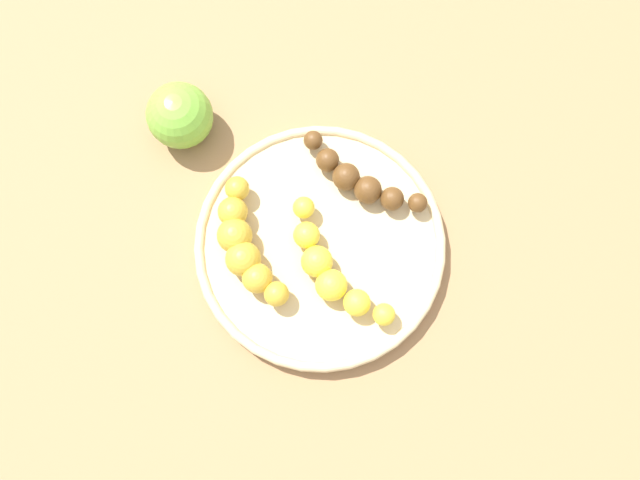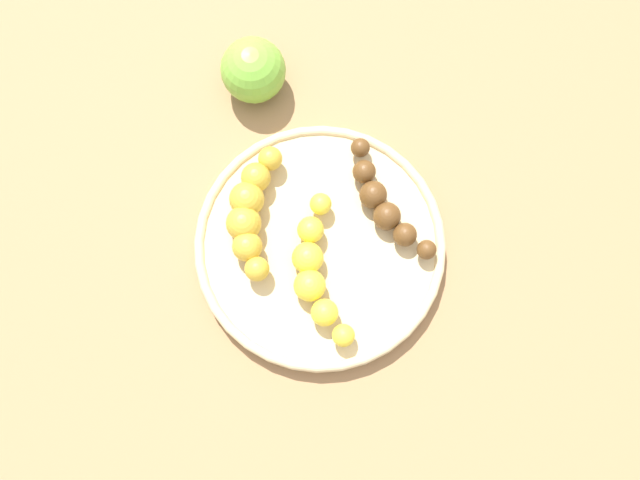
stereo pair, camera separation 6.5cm
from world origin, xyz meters
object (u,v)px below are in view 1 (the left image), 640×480
Objects in this scene: fruit_bowl at (320,246)px; apple_green at (180,116)px; banana_spotted at (244,245)px; banana_yellow at (330,269)px; banana_overripe at (359,180)px.

fruit_bowl is 3.70× the size of apple_green.
banana_yellow is at bearing 143.27° from banana_spotted.
banana_spotted is 0.15m from apple_green.
apple_green is (-0.16, -0.11, 0.02)m from fruit_bowl.
banana_spotted reaches higher than banana_overripe.
fruit_bowl is at bearing 162.60° from banana_spotted.
fruit_bowl is 0.04m from banana_yellow.
banana_overripe is (-0.05, 0.05, 0.02)m from fruit_bowl.
banana_overripe is at bearing -143.87° from banana_yellow.
fruit_bowl is 0.08m from banana_spotted.
fruit_bowl is 1.85× the size of banana_spotted.
banana_overripe is (-0.08, 0.05, -0.00)m from banana_yellow.
banana_overripe reaches higher than fruit_bowl.
banana_overripe is 0.13m from banana_spotted.
apple_green reaches higher than banana_spotted.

